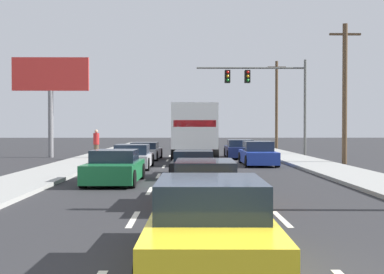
# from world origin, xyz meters

# --- Properties ---
(ground_plane) EXTENTS (140.00, 140.00, 0.00)m
(ground_plane) POSITION_xyz_m (0.00, 25.00, 0.00)
(ground_plane) COLOR #2B2B2D
(sidewalk_right) EXTENTS (2.70, 80.00, 0.14)m
(sidewalk_right) POSITION_xyz_m (6.60, 20.00, 0.07)
(sidewalk_right) COLOR #9E9E99
(sidewalk_right) RESTS_ON ground_plane
(sidewalk_left) EXTENTS (2.70, 80.00, 0.14)m
(sidewalk_left) POSITION_xyz_m (-6.60, 20.00, 0.07)
(sidewalk_left) COLOR #9E9E99
(sidewalk_left) RESTS_ON ground_plane
(lane_markings) EXTENTS (3.54, 57.00, 0.01)m
(lane_markings) POSITION_xyz_m (0.00, 22.43, 0.00)
(lane_markings) COLOR silver
(lane_markings) RESTS_ON ground_plane
(car_silver) EXTENTS (2.11, 4.28, 1.13)m
(car_silver) POSITION_xyz_m (-3.19, 25.77, 0.53)
(car_silver) COLOR #B7BABF
(car_silver) RESTS_ON ground_plane
(car_white) EXTENTS (1.96, 4.07, 1.24)m
(car_white) POSITION_xyz_m (-3.25, 18.83, 0.57)
(car_white) COLOR white
(car_white) RESTS_ON ground_plane
(car_green) EXTENTS (2.00, 4.04, 1.26)m
(car_green) POSITION_xyz_m (-3.18, 12.10, 0.57)
(car_green) COLOR #196B38
(car_green) RESTS_ON ground_plane
(box_truck) EXTENTS (2.84, 8.88, 3.43)m
(box_truck) POSITION_xyz_m (0.05, 23.67, 1.99)
(box_truck) COLOR white
(box_truck) RESTS_ON ground_plane
(car_black) EXTENTS (2.03, 4.06, 1.12)m
(car_black) POSITION_xyz_m (-0.17, 14.68, 0.53)
(car_black) COLOR black
(car_black) RESTS_ON ground_plane
(car_orange) EXTENTS (1.97, 4.61, 1.21)m
(car_orange) POSITION_xyz_m (0.02, 7.16, 0.57)
(car_orange) COLOR orange
(car_orange) RESTS_ON ground_plane
(car_yellow) EXTENTS (1.91, 4.60, 1.35)m
(car_yellow) POSITION_xyz_m (-0.14, 1.10, 0.60)
(car_yellow) COLOR yellow
(car_yellow) RESTS_ON ground_plane
(car_navy) EXTENTS (2.04, 4.61, 1.27)m
(car_navy) POSITION_xyz_m (3.20, 27.24, 0.59)
(car_navy) COLOR #141E4C
(car_navy) RESTS_ON ground_plane
(car_blue) EXTENTS (1.83, 4.34, 1.34)m
(car_blue) POSITION_xyz_m (3.52, 20.88, 0.60)
(car_blue) COLOR #1E389E
(car_blue) RESTS_ON ground_plane
(traffic_signal_mast) EXTENTS (8.34, 0.69, 7.26)m
(traffic_signal_mast) POSITION_xyz_m (5.19, 30.63, 5.35)
(traffic_signal_mast) COLOR #595B56
(traffic_signal_mast) RESTS_ON ground_plane
(utility_pole_mid) EXTENTS (1.80, 0.28, 8.05)m
(utility_pole_mid) POSITION_xyz_m (8.61, 21.63, 4.16)
(utility_pole_mid) COLOR brown
(utility_pole_mid) RESTS_ON ground_plane
(utility_pole_far) EXTENTS (1.80, 0.28, 8.68)m
(utility_pole_far) POSITION_xyz_m (8.47, 41.86, 4.48)
(utility_pole_far) COLOR brown
(utility_pole_far) RESTS_ON ground_plane
(roadside_billboard) EXTENTS (5.36, 0.36, 7.02)m
(roadside_billboard) POSITION_xyz_m (-10.01, 28.03, 5.16)
(roadside_billboard) COLOR slate
(roadside_billboard) RESTS_ON ground_plane
(pedestrian_near_corner) EXTENTS (0.38, 0.38, 1.83)m
(pedestrian_near_corner) POSITION_xyz_m (-6.40, 25.77, 1.06)
(pedestrian_near_corner) COLOR brown
(pedestrian_near_corner) RESTS_ON sidewalk_left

